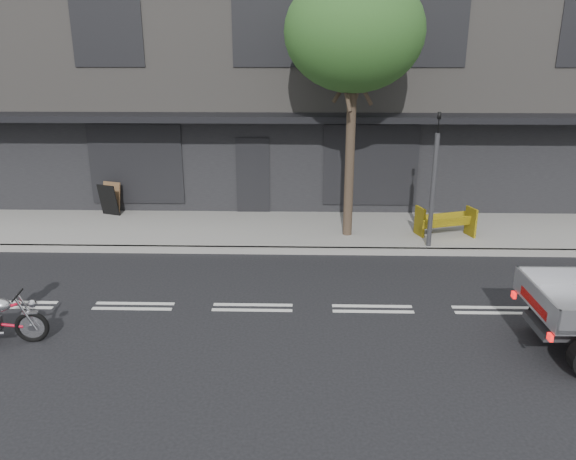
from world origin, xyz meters
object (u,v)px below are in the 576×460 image
Objects in this scene: street_tree at (354,33)px; traffic_light_pole at (433,188)px; construction_barrier at (447,223)px; sandwich_board at (108,200)px.

traffic_light_pole is (2.00, -0.85, -3.63)m from street_tree.
construction_barrier is (0.59, 0.60, -1.10)m from traffic_light_pole.
traffic_light_pole is at bearing -134.40° from construction_barrier.
street_tree is at bearing 156.97° from traffic_light_pole.
traffic_light_pole is 2.42× the size of construction_barrier.
traffic_light_pole is at bearing 5.22° from sandwich_board.
street_tree is 4.65× the size of construction_barrier.
construction_barrier is at bearing 45.60° from traffic_light_pole.
street_tree is 1.93× the size of traffic_light_pole.
street_tree reaches higher than construction_barrier.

